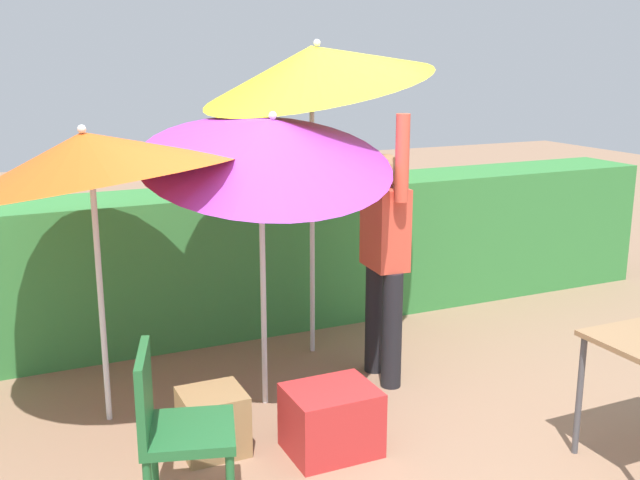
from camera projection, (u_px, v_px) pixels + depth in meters
ground_plane at (340, 419)px, 4.75m from camera, size 24.00×24.00×0.00m
hedge_row at (242, 259)px, 6.25m from camera, size 8.00×0.70×1.18m
umbrella_rainbow at (314, 67)px, 5.31m from camera, size 1.71×1.68×2.51m
umbrella_orange at (87, 158)px, 4.33m from camera, size 1.76×1.73×2.03m
umbrella_yellow at (267, 141)px, 4.58m from camera, size 1.61×1.60×2.12m
person_vendor at (385, 251)px, 5.13m from camera, size 0.25×0.56×1.88m
chair_plastic at (173, 424)px, 3.61m from camera, size 0.55×0.55×0.89m
cooler_box at (331, 420)px, 4.32m from camera, size 0.50×0.41×0.39m
crate_cardboard at (213, 422)px, 4.33m from camera, size 0.36×0.34×0.37m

